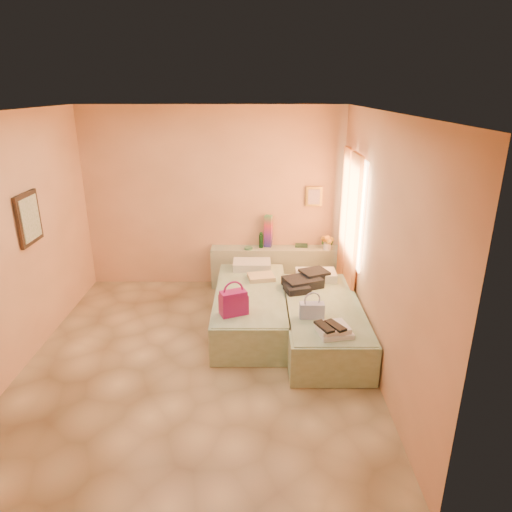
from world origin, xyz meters
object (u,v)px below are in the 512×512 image
at_px(flower_vase, 327,241).
at_px(blue_handbag, 312,310).
at_px(bed_right, 322,323).
at_px(towel_stack, 335,330).
at_px(green_book, 301,246).
at_px(magenta_handbag, 234,302).
at_px(bed_left, 251,308).
at_px(headboard_ledge, 276,267).
at_px(water_bottle, 261,240).

relative_size(flower_vase, blue_handbag, 0.95).
distance_m(bed_right, blue_handbag, 0.51).
bearing_deg(towel_stack, green_book, 93.34).
xyz_separation_m(bed_right, blue_handbag, (-0.18, -0.33, 0.34)).
relative_size(magenta_handbag, blue_handbag, 1.12).
relative_size(green_book, flower_vase, 0.73).
distance_m(green_book, towel_stack, 2.50).
xyz_separation_m(green_book, flower_vase, (0.39, -0.15, 0.12)).
xyz_separation_m(bed_left, flower_vase, (1.17, 1.24, 0.54)).
bearing_deg(headboard_ledge, blue_handbag, -80.45).
bearing_deg(water_bottle, bed_left, -95.98).
height_order(bed_right, flower_vase, flower_vase).
relative_size(bed_left, green_book, 10.10).
distance_m(water_bottle, blue_handbag, 2.13).
bearing_deg(green_book, bed_right, -80.26).
relative_size(bed_right, blue_handbag, 7.00).
bearing_deg(headboard_ledge, water_bottle, 176.93).
height_order(headboard_ledge, towel_stack, headboard_ledge).
distance_m(water_bottle, towel_stack, 2.57).
xyz_separation_m(green_book, blue_handbag, (-0.06, -2.10, -0.07)).
height_order(headboard_ledge, flower_vase, flower_vase).
height_order(bed_left, bed_right, same).
distance_m(headboard_ledge, towel_stack, 2.49).
bearing_deg(green_book, bed_left, -113.58).
relative_size(headboard_ledge, towel_stack, 5.86).
height_order(flower_vase, magenta_handbag, flower_vase).
xyz_separation_m(bed_right, towel_stack, (0.03, -0.72, 0.30)).
distance_m(blue_handbag, towel_stack, 0.44).
xyz_separation_m(water_bottle, flower_vase, (1.03, -0.09, 0.02)).
bearing_deg(magenta_handbag, green_book, 41.48).
height_order(bed_right, green_book, green_book).
height_order(green_book, magenta_handbag, magenta_handbag).
xyz_separation_m(blue_handbag, towel_stack, (0.21, -0.39, -0.04)).
height_order(bed_left, magenta_handbag, magenta_handbag).
bearing_deg(towel_stack, flower_vase, 84.13).
xyz_separation_m(bed_left, towel_stack, (0.93, -1.11, 0.30)).
bearing_deg(green_book, water_bottle, -169.00).
distance_m(bed_left, magenta_handbag, 0.78).
relative_size(headboard_ledge, magenta_handbag, 6.40).
bearing_deg(flower_vase, bed_left, -133.36).
xyz_separation_m(flower_vase, towel_stack, (-0.24, -2.34, -0.24)).
bearing_deg(headboard_ledge, green_book, 9.85).
bearing_deg(bed_left, water_bottle, 83.70).
distance_m(green_book, blue_handbag, 2.11).
bearing_deg(towel_stack, water_bottle, 107.92).
relative_size(bed_left, blue_handbag, 7.00).
bearing_deg(green_book, flower_vase, -14.87).
relative_size(bed_left, water_bottle, 8.32).
bearing_deg(blue_handbag, bed_left, 134.30).
distance_m(bed_left, bed_right, 0.98).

